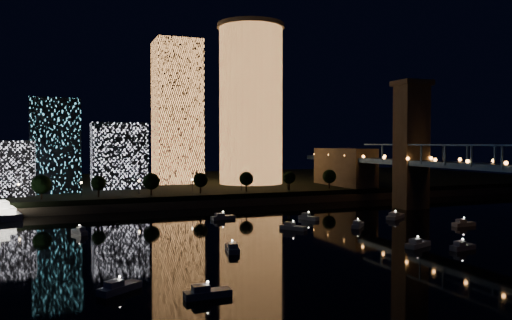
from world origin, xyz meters
The scene contains 10 objects.
ground centered at (0.00, 0.00, 0.00)m, with size 520.00×520.00×0.00m, color black.
far_bank centered at (0.00, 160.00, 2.50)m, with size 420.00×160.00×5.00m, color black.
seawall centered at (0.00, 82.00, 1.50)m, with size 420.00×6.00×3.00m, color #6B5E4C.
tower_cylindrical centered at (26.81, 127.57, 45.40)m, with size 34.00×34.00×80.55m.
tower_rectangular centered at (-7.39, 144.77, 41.48)m, with size 22.93×22.93×72.96m, color #FF9E51.
midrise_blocks centered at (-72.32, 122.32, 20.64)m, with size 102.08×43.57×39.17m.
truss_bridge centered at (65.00, 3.72, 16.25)m, with size 13.00×266.00×50.00m.
motorboats centered at (1.23, 10.99, 0.81)m, with size 117.42×83.49×2.78m.
esplanade_trees centered at (-36.06, 88.00, 10.47)m, with size 166.54×6.95×8.98m.
street_lamps centered at (-34.00, 94.00, 9.02)m, with size 132.70×0.70×5.65m.
Camera 1 is at (-61.97, -110.33, 25.80)m, focal length 35.00 mm.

